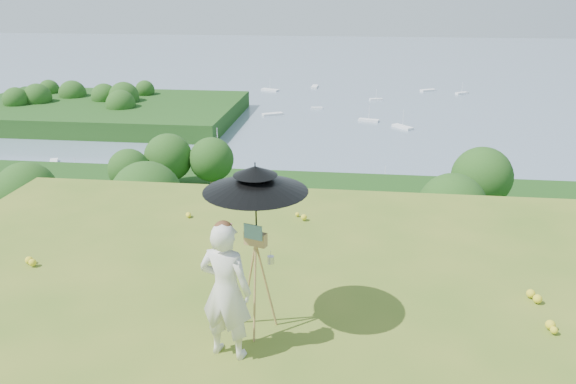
# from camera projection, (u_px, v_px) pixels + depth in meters

# --- Properties ---
(shoreline_tier) EXTENTS (170.00, 28.00, 8.00)m
(shoreline_tier) POSITION_uv_depth(u_px,v_px,m) (346.00, 258.00, 88.26)
(shoreline_tier) COLOR slate
(shoreline_tier) RESTS_ON bay_water
(bay_water) EXTENTS (700.00, 700.00, 0.00)m
(bay_water) POSITION_uv_depth(u_px,v_px,m) (355.00, 80.00, 241.26)
(bay_water) COLOR slate
(bay_water) RESTS_ON ground
(peninsula) EXTENTS (90.00, 60.00, 12.00)m
(peninsula) POSITION_uv_depth(u_px,v_px,m) (103.00, 103.00, 168.75)
(peninsula) COLOR #163C10
(peninsula) RESTS_ON bay_water
(slope_trees) EXTENTS (110.00, 50.00, 6.00)m
(slope_trees) POSITION_uv_depth(u_px,v_px,m) (344.00, 248.00, 43.73)
(slope_trees) COLOR #234E17
(slope_trees) RESTS_ON forest_slope
(harbor_town) EXTENTS (110.00, 22.00, 5.00)m
(harbor_town) POSITION_uv_depth(u_px,v_px,m) (347.00, 220.00, 86.01)
(harbor_town) COLOR silver
(harbor_town) RESTS_ON shoreline_tier
(moored_boats) EXTENTS (140.00, 140.00, 0.70)m
(moored_boats) POSITION_uv_depth(u_px,v_px,m) (311.00, 119.00, 168.95)
(moored_boats) COLOR white
(moored_boats) RESTS_ON bay_water
(painter) EXTENTS (0.72, 0.55, 1.76)m
(painter) POSITION_uv_depth(u_px,v_px,m) (226.00, 291.00, 6.61)
(painter) COLOR beige
(painter) RESTS_ON ground
(field_easel) EXTENTS (0.74, 0.74, 1.52)m
(field_easel) POSITION_uv_depth(u_px,v_px,m) (256.00, 278.00, 7.13)
(field_easel) COLOR #A28344
(field_easel) RESTS_ON ground
(sun_umbrella) EXTENTS (1.53, 1.53, 1.04)m
(sun_umbrella) POSITION_uv_depth(u_px,v_px,m) (256.00, 203.00, 6.81)
(sun_umbrella) COLOR black
(sun_umbrella) RESTS_ON field_easel
(painter_cap) EXTENTS (0.25, 0.29, 0.10)m
(painter_cap) POSITION_uv_depth(u_px,v_px,m) (223.00, 226.00, 6.32)
(painter_cap) COLOR #CA6F7E
(painter_cap) RESTS_ON painter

